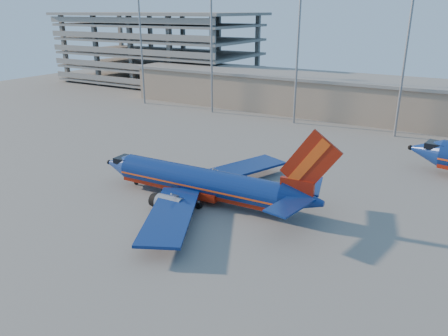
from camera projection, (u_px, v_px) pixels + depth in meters
The scene contains 5 objects.
ground at pixel (185, 211), 51.08m from camera, with size 220.00×220.00×0.00m, color slate.
terminal_building at pixel (383, 100), 91.81m from camera, with size 122.00×16.00×8.50m.
parking_garage at pixel (159, 45), 136.61m from camera, with size 62.00×32.00×21.40m.
light_mast_row at pixel (350, 36), 79.96m from camera, with size 101.60×1.60×28.65m.
aircraft_main at pixel (204, 183), 53.11m from camera, with size 31.81×30.59×10.77m.
Camera 1 is at (27.39, -37.60, 22.16)m, focal length 35.00 mm.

